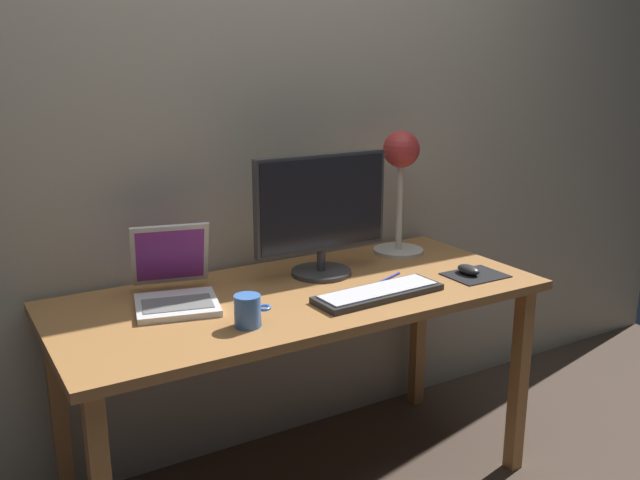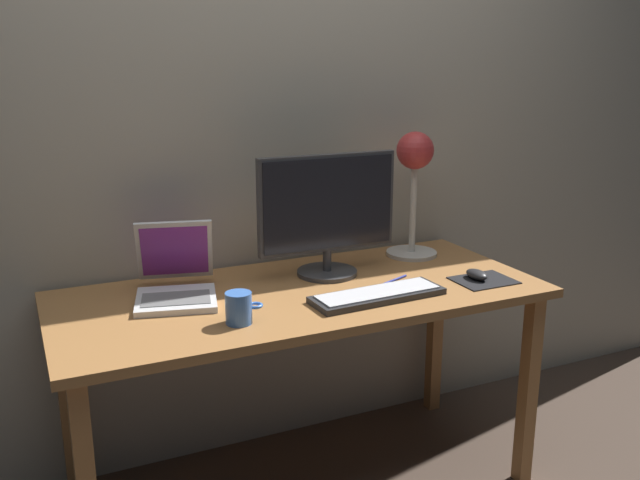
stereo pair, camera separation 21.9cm
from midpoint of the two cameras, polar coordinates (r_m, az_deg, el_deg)
back_wall at (r=2.51m, az=-2.79°, el=10.72°), size 4.80×0.06×2.60m
desk at (r=2.29m, az=1.18°, el=-6.14°), size 1.60×0.70×0.74m
monitor at (r=2.37m, az=3.27°, el=2.38°), size 0.51×0.21×0.43m
keyboard_main at (r=2.21m, az=7.65°, el=-4.58°), size 0.45×0.16×0.03m
laptop at (r=2.23m, az=-9.17°, el=-2.99°), size 0.32×0.38×0.24m
desk_lamp at (r=2.63m, az=10.23°, el=5.69°), size 0.19×0.19×0.48m
mousepad at (r=2.45m, az=15.93°, el=-3.28°), size 0.20×0.16×0.00m
mouse at (r=2.45m, az=15.40°, el=-2.81°), size 0.06×0.10×0.03m
coffee_mug at (r=1.99m, az=-3.58°, el=-5.70°), size 0.11×0.08×0.09m
pen at (r=2.38m, az=8.76°, el=-3.36°), size 0.13×0.06×0.01m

